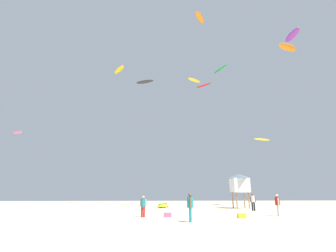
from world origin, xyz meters
TOP-DOWN VIEW (x-y plane):
  - ground_plane at (0.00, 0.00)m, footprint 120.00×120.00m
  - person_foreground at (0.58, 4.66)m, footprint 0.39×0.57m
  - person_midground at (9.05, 15.60)m, footprint 0.56×0.40m
  - person_left at (-2.41, 8.39)m, footprint 0.49×0.35m
  - person_right at (8.23, 8.63)m, footprint 0.38×0.55m
  - kite_grounded_near at (-0.08, 23.24)m, footprint 2.38×4.46m
  - lifeguard_tower at (9.36, 20.17)m, footprint 2.30×2.30m
  - cooler_box at (-0.57, 8.35)m, footprint 0.56×0.36m
  - gear_bag at (4.71, 7.19)m, footprint 0.56×0.36m
  - kite_aloft_0 at (5.31, 21.09)m, footprint 2.30×3.09m
  - kite_aloft_1 at (-8.56, 36.56)m, footprint 3.05×4.32m
  - kite_aloft_2 at (6.78, 26.57)m, footprint 2.45×2.47m
  - kite_aloft_3 at (19.90, 21.35)m, footprint 1.12×3.69m
  - kite_aloft_4 at (19.69, 34.94)m, footprint 3.96×2.22m
  - kite_aloft_5 at (11.66, 32.77)m, footprint 2.48×4.17m
  - kite_aloft_6 at (17.24, 18.70)m, footprint 3.53×2.15m
  - kite_aloft_7 at (-20.82, 25.00)m, footprint 2.09×1.67m
  - kite_aloft_8 at (4.08, 20.75)m, footprint 2.22×1.83m
  - kite_aloft_9 at (-3.21, 36.62)m, footprint 3.99×2.62m

SIDE VIEW (x-z plane):
  - ground_plane at x=0.00m, z-range 0.00..0.00m
  - cooler_box at x=-0.57m, z-range 0.00..0.32m
  - gear_bag at x=4.71m, z-range 0.00..0.32m
  - kite_grounded_near at x=-0.08m, z-range -0.03..0.52m
  - person_left at x=-2.41m, z-range 0.13..1.68m
  - person_right at x=8.23m, z-range 0.14..1.81m
  - person_foreground at x=0.58m, z-range 0.14..1.87m
  - person_midground at x=9.05m, z-range 0.15..1.92m
  - lifeguard_tower at x=9.36m, z-range 0.98..5.13m
  - kite_aloft_7 at x=-20.82m, z-range 10.02..10.41m
  - kite_aloft_4 at x=19.69m, z-range 11.64..12.21m
  - kite_aloft_8 at x=4.08m, z-range 17.05..17.30m
  - kite_aloft_2 at x=6.78m, z-range 18.75..19.44m
  - kite_aloft_6 at x=17.24m, z-range 21.34..22.19m
  - kite_aloft_9 at x=-3.21m, z-range 23.82..24.30m
  - kite_aloft_5 at x=11.66m, z-range 25.01..26.04m
  - kite_aloft_3 at x=19.90m, z-range 25.28..26.09m
  - kite_aloft_1 at x=-8.56m, z-range 26.28..26.83m
  - kite_aloft_0 at x=5.31m, z-range 27.68..28.08m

